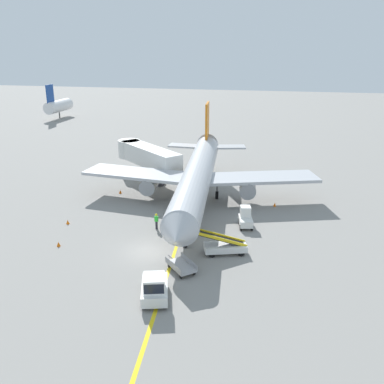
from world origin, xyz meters
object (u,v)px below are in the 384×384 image
(jet_bridge, at_px, (145,155))
(baggage_tug_near_wing, at_px, (246,218))
(safety_cone_wingtip_left, at_px, (68,222))
(safety_cone_wingtip_right, at_px, (59,244))
(airliner, at_px, (198,175))
(baggage_cart_loaded, at_px, (181,266))
(safety_cone_nose_right, at_px, (275,205))
(ground_crew_marshaller, at_px, (156,221))
(safety_cone_tail_area, at_px, (183,186))
(belt_loader_forward_hold, at_px, (224,246))
(pushback_tug, at_px, (155,288))
(safety_cone_nose_left, at_px, (120,192))

(jet_bridge, relative_size, baggage_tug_near_wing, 4.31)
(baggage_tug_near_wing, height_order, safety_cone_wingtip_left, baggage_tug_near_wing)
(safety_cone_wingtip_left, relative_size, safety_cone_wingtip_right, 1.00)
(airliner, relative_size, baggage_cart_loaded, 10.65)
(baggage_cart_loaded, distance_m, safety_cone_wingtip_left, 15.63)
(baggage_tug_near_wing, bearing_deg, jet_bridge, 139.05)
(safety_cone_nose_right, bearing_deg, safety_cone_wingtip_right, -142.59)
(safety_cone_wingtip_right, bearing_deg, safety_cone_nose_right, 37.41)
(ground_crew_marshaller, distance_m, safety_cone_tail_area, 13.74)
(jet_bridge, xyz_separation_m, safety_cone_wingtip_left, (-3.04, -16.69, -3.32))
(belt_loader_forward_hold, distance_m, safety_cone_wingtip_right, 15.47)
(pushback_tug, relative_size, safety_cone_wingtip_right, 9.06)
(airliner, distance_m, jet_bridge, 11.66)
(jet_bridge, relative_size, safety_cone_nose_left, 25.65)
(baggage_cart_loaded, bearing_deg, safety_cone_nose_right, 67.02)
(pushback_tug, xyz_separation_m, safety_cone_wingtip_left, (-13.12, 11.40, -0.77))
(baggage_tug_near_wing, height_order, baggage_cart_loaded, baggage_tug_near_wing)
(baggage_cart_loaded, bearing_deg, safety_cone_wingtip_left, 153.74)
(ground_crew_marshaller, bearing_deg, safety_cone_wingtip_left, -175.42)
(baggage_tug_near_wing, bearing_deg, safety_cone_tail_area, 130.14)
(baggage_tug_near_wing, distance_m, safety_cone_wingtip_left, 18.66)
(jet_bridge, distance_m, baggage_cart_loaded, 26.22)
(ground_crew_marshaller, height_order, safety_cone_nose_right, ground_crew_marshaller)
(baggage_tug_near_wing, height_order, safety_cone_tail_area, baggage_tug_near_wing)
(safety_cone_nose_left, height_order, safety_cone_tail_area, same)
(airliner, distance_m, baggage_cart_loaded, 16.63)
(baggage_cart_loaded, height_order, safety_cone_nose_right, baggage_cart_loaded)
(baggage_cart_loaded, relative_size, ground_crew_marshaller, 1.95)
(jet_bridge, bearing_deg, pushback_tug, -70.27)
(pushback_tug, xyz_separation_m, baggage_tug_near_wing, (5.22, 14.82, -0.07))
(belt_loader_forward_hold, bearing_deg, jet_bridge, 125.33)
(baggage_cart_loaded, height_order, safety_cone_wingtip_left, baggage_cart_loaded)
(baggage_tug_near_wing, bearing_deg, safety_cone_nose_right, 66.52)
(airliner, bearing_deg, jet_bridge, 140.86)
(pushback_tug, bearing_deg, belt_loader_forward_hold, 64.71)
(baggage_cart_loaded, relative_size, safety_cone_tail_area, 7.54)
(safety_cone_wingtip_left, xyz_separation_m, safety_cone_wingtip_right, (1.71, -4.96, 0.00))
(pushback_tug, height_order, ground_crew_marshaller, pushback_tug)
(baggage_tug_near_wing, xyz_separation_m, safety_cone_nose_right, (2.82, 6.49, -0.71))
(baggage_tug_near_wing, height_order, ground_crew_marshaller, baggage_tug_near_wing)
(belt_loader_forward_hold, distance_m, safety_cone_nose_right, 13.63)
(airliner, height_order, baggage_cart_loaded, airliner)
(jet_bridge, bearing_deg, ground_crew_marshaller, -67.82)
(pushback_tug, height_order, safety_cone_wingtip_right, pushback_tug)
(jet_bridge, bearing_deg, safety_cone_nose_left, -101.12)
(safety_cone_nose_right, xyz_separation_m, safety_cone_wingtip_right, (-19.45, -14.87, 0.00))
(baggage_tug_near_wing, relative_size, safety_cone_nose_right, 5.95)
(ground_crew_marshaller, bearing_deg, safety_cone_tail_area, 92.19)
(belt_loader_forward_hold, bearing_deg, ground_crew_marshaller, 152.96)
(belt_loader_forward_hold, height_order, safety_cone_nose_right, belt_loader_forward_hold)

